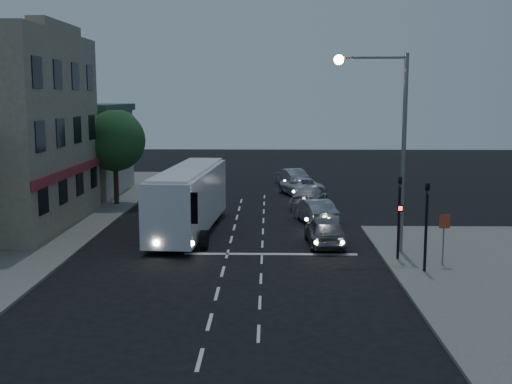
{
  "coord_description": "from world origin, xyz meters",
  "views": [
    {
      "loc": [
        1.89,
        -26.83,
        7.25
      ],
      "look_at": [
        1.23,
        6.66,
        2.2
      ],
      "focal_mm": 45.0,
      "sensor_mm": 36.0,
      "label": 1
    }
  ],
  "objects_px": {
    "car_suv": "(325,231)",
    "car_extra": "(291,177)",
    "car_sedan_b": "(309,197)",
    "traffic_signal_main": "(399,208)",
    "tour_bus": "(189,197)",
    "regulatory_sign": "(444,231)",
    "streetlight": "(390,130)",
    "traffic_signal_side": "(427,216)",
    "car_sedan_c": "(300,186)",
    "street_tree": "(115,138)",
    "car_sedan_a": "(315,211)"
  },
  "relations": [
    {
      "from": "car_sedan_b",
      "to": "traffic_signal_main",
      "type": "distance_m",
      "value": 14.46
    },
    {
      "from": "car_sedan_b",
      "to": "car_sedan_c",
      "type": "xyz_separation_m",
      "value": [
        -0.32,
        4.93,
        0.01
      ]
    },
    {
      "from": "traffic_signal_main",
      "to": "regulatory_sign",
      "type": "bearing_deg",
      "value": -30.84
    },
    {
      "from": "car_suv",
      "to": "traffic_signal_side",
      "type": "bearing_deg",
      "value": 123.18
    },
    {
      "from": "car_suv",
      "to": "car_sedan_c",
      "type": "bearing_deg",
      "value": -91.33
    },
    {
      "from": "car_sedan_a",
      "to": "car_extra",
      "type": "relative_size",
      "value": 1.0
    },
    {
      "from": "car_sedan_b",
      "to": "traffic_signal_side",
      "type": "bearing_deg",
      "value": 117.51
    },
    {
      "from": "tour_bus",
      "to": "streetlight",
      "type": "distance_m",
      "value": 11.37
    },
    {
      "from": "car_suv",
      "to": "tour_bus",
      "type": "bearing_deg",
      "value": -25.92
    },
    {
      "from": "street_tree",
      "to": "car_suv",
      "type": "bearing_deg",
      "value": -41.1
    },
    {
      "from": "car_sedan_a",
      "to": "traffic_signal_main",
      "type": "relative_size",
      "value": 1.03
    },
    {
      "from": "tour_bus",
      "to": "car_sedan_c",
      "type": "distance_m",
      "value": 14.58
    },
    {
      "from": "tour_bus",
      "to": "traffic_signal_side",
      "type": "distance_m",
      "value": 13.3
    },
    {
      "from": "regulatory_sign",
      "to": "streetlight",
      "type": "bearing_deg",
      "value": 128.75
    },
    {
      "from": "car_sedan_b",
      "to": "car_extra",
      "type": "relative_size",
      "value": 1.09
    },
    {
      "from": "tour_bus",
      "to": "car_sedan_b",
      "type": "distance_m",
      "value": 10.65
    },
    {
      "from": "regulatory_sign",
      "to": "car_suv",
      "type": "bearing_deg",
      "value": 138.97
    },
    {
      "from": "car_sedan_c",
      "to": "streetlight",
      "type": "height_order",
      "value": "streetlight"
    },
    {
      "from": "traffic_signal_main",
      "to": "tour_bus",
      "type": "bearing_deg",
      "value": 148.87
    },
    {
      "from": "tour_bus",
      "to": "regulatory_sign",
      "type": "distance_m",
      "value": 13.58
    },
    {
      "from": "car_sedan_b",
      "to": "traffic_signal_side",
      "type": "relative_size",
      "value": 1.12
    },
    {
      "from": "car_sedan_c",
      "to": "traffic_signal_main",
      "type": "bearing_deg",
      "value": 83.1
    },
    {
      "from": "car_suv",
      "to": "traffic_signal_main",
      "type": "relative_size",
      "value": 1.04
    },
    {
      "from": "car_suv",
      "to": "car_extra",
      "type": "xyz_separation_m",
      "value": [
        -0.91,
        21.18,
        -0.03
      ]
    },
    {
      "from": "car_sedan_a",
      "to": "regulatory_sign",
      "type": "bearing_deg",
      "value": 102.14
    },
    {
      "from": "car_sedan_b",
      "to": "streetlight",
      "type": "bearing_deg",
      "value": 116.82
    },
    {
      "from": "regulatory_sign",
      "to": "car_sedan_c",
      "type": "bearing_deg",
      "value": 104.24
    },
    {
      "from": "car_sedan_c",
      "to": "traffic_signal_main",
      "type": "height_order",
      "value": "traffic_signal_main"
    },
    {
      "from": "street_tree",
      "to": "car_sedan_c",
      "type": "bearing_deg",
      "value": 20.75
    },
    {
      "from": "car_extra",
      "to": "traffic_signal_side",
      "type": "bearing_deg",
      "value": 80.89
    },
    {
      "from": "car_sedan_c",
      "to": "street_tree",
      "type": "relative_size",
      "value": 0.79
    },
    {
      "from": "car_extra",
      "to": "regulatory_sign",
      "type": "relative_size",
      "value": 1.92
    },
    {
      "from": "traffic_signal_main",
      "to": "street_tree",
      "type": "bearing_deg",
      "value": 137.97
    },
    {
      "from": "traffic_signal_main",
      "to": "street_tree",
      "type": "xyz_separation_m",
      "value": [
        -15.81,
        14.25,
        2.08
      ]
    },
    {
      "from": "car_sedan_c",
      "to": "car_extra",
      "type": "bearing_deg",
      "value": -101.72
    },
    {
      "from": "car_sedan_c",
      "to": "regulatory_sign",
      "type": "distance_m",
      "value": 20.63
    },
    {
      "from": "streetlight",
      "to": "street_tree",
      "type": "relative_size",
      "value": 1.45
    },
    {
      "from": "tour_bus",
      "to": "car_sedan_c",
      "type": "height_order",
      "value": "tour_bus"
    },
    {
      "from": "traffic_signal_main",
      "to": "streetlight",
      "type": "relative_size",
      "value": 0.46
    },
    {
      "from": "traffic_signal_side",
      "to": "streetlight",
      "type": "distance_m",
      "value": 4.84
    },
    {
      "from": "tour_bus",
      "to": "traffic_signal_main",
      "type": "height_order",
      "value": "traffic_signal_main"
    },
    {
      "from": "car_extra",
      "to": "traffic_signal_side",
      "type": "xyz_separation_m",
      "value": [
        4.55,
        -26.18,
        1.72
      ]
    },
    {
      "from": "car_extra",
      "to": "regulatory_sign",
      "type": "height_order",
      "value": "regulatory_sign"
    },
    {
      "from": "car_suv",
      "to": "car_sedan_b",
      "type": "height_order",
      "value": "car_suv"
    },
    {
      "from": "streetlight",
      "to": "street_tree",
      "type": "bearing_deg",
      "value": 140.49
    },
    {
      "from": "traffic_signal_main",
      "to": "regulatory_sign",
      "type": "height_order",
      "value": "traffic_signal_main"
    },
    {
      "from": "tour_bus",
      "to": "car_sedan_c",
      "type": "bearing_deg",
      "value": 67.2
    },
    {
      "from": "traffic_signal_side",
      "to": "traffic_signal_main",
      "type": "bearing_deg",
      "value": 109.49
    },
    {
      "from": "car_extra",
      "to": "regulatory_sign",
      "type": "xyz_separation_m",
      "value": [
        5.55,
        -25.21,
        0.9
      ]
    },
    {
      "from": "tour_bus",
      "to": "car_extra",
      "type": "bearing_deg",
      "value": 75.58
    }
  ]
}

